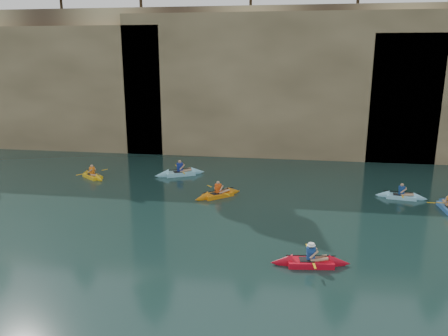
# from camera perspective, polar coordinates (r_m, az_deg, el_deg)

# --- Properties ---
(ground) EXTENTS (160.00, 160.00, 0.00)m
(ground) POSITION_cam_1_polar(r_m,az_deg,el_deg) (14.95, -5.93, -17.51)
(ground) COLOR black
(ground) RESTS_ON ground
(cliff) EXTENTS (70.00, 16.00, 12.00)m
(cliff) POSITION_cam_1_polar(r_m,az_deg,el_deg) (42.40, 4.46, 11.90)
(cliff) COLOR tan
(cliff) RESTS_ON ground
(cliff_slab_west) EXTENTS (26.00, 2.40, 10.56)m
(cliff_slab_west) POSITION_cam_1_polar(r_m,az_deg,el_deg) (42.05, -25.25, 9.58)
(cliff_slab_west) COLOR tan
(cliff_slab_west) RESTS_ON ground
(cliff_slab_center) EXTENTS (24.00, 2.40, 11.40)m
(cliff_slab_center) POSITION_cam_1_polar(r_m,az_deg,el_deg) (34.92, 6.77, 10.80)
(cliff_slab_center) COLOR tan
(cliff_slab_center) RESTS_ON ground
(sea_cave_west) EXTENTS (4.50, 1.00, 4.00)m
(sea_cave_west) POSITION_cam_1_polar(r_m,az_deg,el_deg) (40.76, -22.92, 5.04)
(sea_cave_west) COLOR black
(sea_cave_west) RESTS_ON ground
(sea_cave_center) EXTENTS (3.50, 1.00, 3.20)m
(sea_cave_center) POSITION_cam_1_polar(r_m,az_deg,el_deg) (35.53, -3.21, 4.27)
(sea_cave_center) COLOR black
(sea_cave_center) RESTS_ON ground
(sea_cave_east) EXTENTS (5.00, 1.00, 4.50)m
(sea_cave_east) POSITION_cam_1_polar(r_m,az_deg,el_deg) (35.25, 19.69, 4.43)
(sea_cave_east) COLOR black
(sea_cave_east) RESTS_ON ground
(main_kayaker) EXTENTS (3.16, 2.12, 1.15)m
(main_kayaker) POSITION_cam_1_polar(r_m,az_deg,el_deg) (17.61, 11.21, -11.92)
(main_kayaker) COLOR red
(main_kayaker) RESTS_ON ground
(kayaker_orange) EXTENTS (2.76, 2.60, 1.17)m
(kayaker_orange) POSITION_cam_1_polar(r_m,az_deg,el_deg) (25.14, -0.78, -3.47)
(kayaker_orange) COLOR orange
(kayaker_orange) RESTS_ON ground
(kayaker_ltblue_near) EXTENTS (2.89, 2.20, 1.11)m
(kayaker_ltblue_near) POSITION_cam_1_polar(r_m,az_deg,el_deg) (26.83, 22.11, -3.42)
(kayaker_ltblue_near) COLOR #98E0FF
(kayaker_ltblue_near) RESTS_ON ground
(kayaker_yellow) EXTENTS (2.56, 2.21, 1.11)m
(kayaker_yellow) POSITION_cam_1_polar(r_m,az_deg,el_deg) (30.29, -16.80, -0.98)
(kayaker_yellow) COLOR yellow
(kayaker_yellow) RESTS_ON ground
(kayaker_ltblue_mid) EXTENTS (3.43, 2.35, 1.32)m
(kayaker_ltblue_mid) POSITION_cam_1_polar(r_m,az_deg,el_deg) (29.72, -5.77, -0.66)
(kayaker_ltblue_mid) COLOR #8DD6EC
(kayaker_ltblue_mid) RESTS_ON ground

